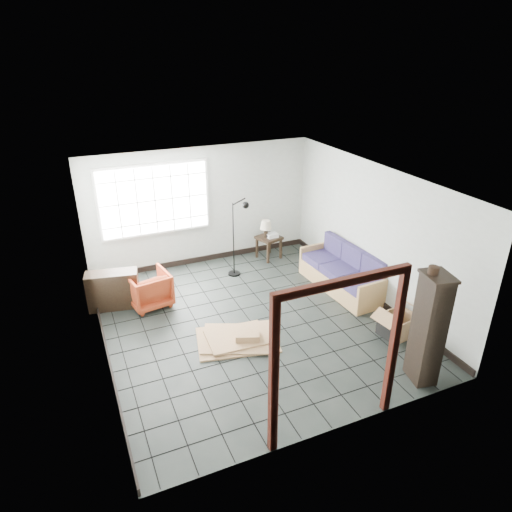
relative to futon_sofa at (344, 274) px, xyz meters
name	(u,v)px	position (x,y,z in m)	size (l,w,h in m)	color
ground	(251,321)	(-2.21, -0.39, -0.32)	(5.50, 5.50, 0.00)	black
room_shell	(249,234)	(-2.21, -0.36, 1.36)	(5.02, 5.52, 2.61)	#ACB1AA
window_panel	(155,200)	(-3.21, 2.31, 1.28)	(2.32, 0.08, 1.52)	silver
doorway_trim	(339,339)	(-2.21, -3.09, 1.06)	(1.80, 0.08, 2.20)	#3C140D
futon_sofa	(344,274)	(0.00, 0.00, 0.00)	(0.87, 2.03, 0.88)	#AB884D
armchair	(149,287)	(-3.74, 0.91, 0.05)	(0.73, 0.68, 0.75)	#973016
side_table	(269,240)	(-0.79, 1.90, 0.12)	(0.60, 0.60, 0.53)	black
table_lamp	(266,225)	(-0.87, 1.90, 0.49)	(0.31, 0.31, 0.40)	black
projector	(272,235)	(-0.74, 1.85, 0.26)	(0.27, 0.21, 0.09)	silver
floor_lamp	(239,235)	(-1.71, 1.38, 0.60)	(0.46, 0.37, 1.72)	black
console_shelf	(113,290)	(-4.36, 1.10, 0.04)	(0.98, 0.54, 0.72)	black
tall_shelf	(429,328)	(-0.48, -2.79, 0.56)	(0.45, 0.54, 1.73)	black
pot	(433,270)	(-0.54, -2.73, 1.47)	(0.15, 0.15, 0.11)	black
open_box	(398,325)	(-0.06, -1.75, -0.13)	(0.96, 0.56, 0.52)	#946947
cardboard_pile	(239,338)	(-2.62, -0.85, -0.27)	(1.50, 1.25, 0.19)	#946947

